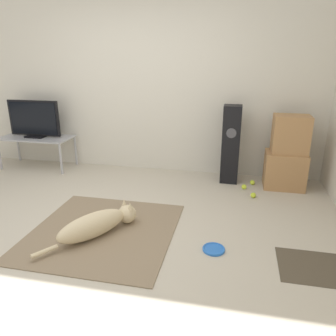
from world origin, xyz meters
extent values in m
plane|color=#BCB29E|center=(0.00, 0.00, 0.00)|extent=(12.00, 12.00, 0.00)
cube|color=beige|center=(0.00, 2.10, 1.27)|extent=(8.00, 0.06, 2.55)
cube|color=#847056|center=(0.13, 0.10, 0.01)|extent=(1.40, 1.45, 0.01)
ellipsoid|color=beige|center=(0.08, -0.03, 0.13)|extent=(0.58, 0.71, 0.24)
sphere|color=beige|center=(0.32, 0.31, 0.11)|extent=(0.19, 0.19, 0.19)
cone|color=beige|center=(0.28, 0.35, 0.22)|extent=(0.06, 0.06, 0.09)
cone|color=beige|center=(0.36, 0.29, 0.22)|extent=(0.06, 0.06, 0.09)
cylinder|color=beige|center=(-0.19, -0.42, 0.06)|extent=(0.16, 0.22, 0.04)
cylinder|color=blue|center=(1.24, 0.00, 0.01)|extent=(0.20, 0.20, 0.02)
torus|color=blue|center=(1.24, 0.00, 0.02)|extent=(0.20, 0.20, 0.02)
cube|color=#A87A4C|center=(2.03, 1.70, 0.24)|extent=(0.52, 0.38, 0.48)
cube|color=#A87A4C|center=(2.05, 1.71, 0.72)|extent=(0.45, 0.33, 0.48)
cube|color=black|center=(1.31, 1.77, 0.53)|extent=(0.24, 0.24, 1.06)
cylinder|color=#4C4C51|center=(1.31, 1.65, 0.71)|extent=(0.13, 0.00, 0.13)
cube|color=#A8A8AD|center=(-1.63, 1.77, 0.47)|extent=(1.09, 0.52, 0.02)
cylinder|color=#A8A8AD|center=(-1.11, 1.54, 0.23)|extent=(0.04, 0.04, 0.46)
cylinder|color=#A8A8AD|center=(-2.14, 2.01, 0.23)|extent=(0.04, 0.04, 0.46)
cylinder|color=#A8A8AD|center=(-1.11, 2.01, 0.23)|extent=(0.04, 0.04, 0.46)
cube|color=black|center=(-1.63, 1.77, 0.49)|extent=(0.29, 0.20, 0.02)
cube|color=black|center=(-1.63, 1.78, 0.77)|extent=(0.82, 0.04, 0.53)
cube|color=black|center=(-1.63, 1.76, 0.77)|extent=(0.75, 0.01, 0.48)
sphere|color=#C6E033|center=(1.63, 1.70, 0.03)|extent=(0.07, 0.07, 0.07)
sphere|color=#C6E033|center=(1.63, 1.26, 0.03)|extent=(0.07, 0.07, 0.07)
sphere|color=#C6E033|center=(1.52, 1.52, 0.03)|extent=(0.07, 0.07, 0.07)
cube|color=#4C4233|center=(2.10, -0.08, 0.00)|extent=(0.62, 0.50, 0.01)
camera|label=1|loc=(1.37, -2.59, 1.68)|focal=35.00mm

